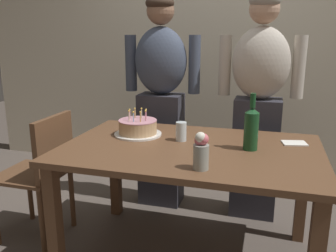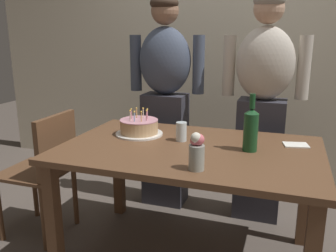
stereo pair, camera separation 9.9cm
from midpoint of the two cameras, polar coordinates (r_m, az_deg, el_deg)
name	(u,v)px [view 1 (the left image)]	position (r m, az deg, el deg)	size (l,w,h in m)	color
back_wall	(227,43)	(3.52, 8.65, 13.04)	(5.20, 0.10, 2.60)	beige
dining_table	(190,162)	(2.12, 2.22, -5.84)	(1.50, 0.96, 0.74)	brown
birthday_cake	(138,128)	(2.33, -6.06, -0.30)	(0.31, 0.31, 0.17)	white
water_glass_near	(181,131)	(2.19, 0.83, -0.89)	(0.07, 0.07, 0.12)	silver
wine_bottle	(251,128)	(2.05, 11.86, -0.26)	(0.08, 0.08, 0.33)	#194723
napkin_stack	(294,143)	(2.26, 18.41, -2.64)	(0.14, 0.10, 0.01)	white
flower_vase	(201,150)	(1.73, 3.68, -3.93)	(0.08, 0.08, 0.19)	#999E93
person_man_bearded	(161,100)	(2.84, -2.14, 4.20)	(0.61, 0.27, 1.66)	#33333D
person_woman_cardigan	(258,105)	(2.70, 13.24, 3.29)	(0.61, 0.27, 1.66)	#33333D
dining_chair	(43,167)	(2.55, -20.45, -6.25)	(0.42, 0.42, 0.87)	brown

